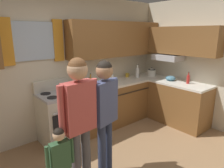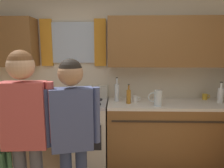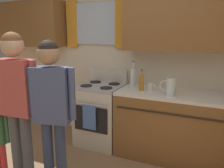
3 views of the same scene
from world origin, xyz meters
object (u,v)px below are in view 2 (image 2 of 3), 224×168
(water_pitcher, at_px, (158,98))
(adult_holding_child, at_px, (25,122))
(bottle_milk_white, at_px, (220,95))
(mug_mustard_yellow, at_px, (205,97))
(stove_oven, at_px, (86,129))
(mug_ceramic_white, at_px, (135,99))
(adult_in_plaid, at_px, (72,126))
(bottle_tall_clear, at_px, (117,92))
(bottle_oil_amber, at_px, (129,96))

(water_pitcher, relative_size, adult_holding_child, 0.13)
(bottle_milk_white, relative_size, mug_mustard_yellow, 2.60)
(stove_oven, relative_size, water_pitcher, 5.00)
(bottle_milk_white, xyz_separation_m, mug_ceramic_white, (-1.24, 0.00, -0.07))
(mug_ceramic_white, xyz_separation_m, adult_in_plaid, (-0.67, -1.22, 0.06))
(adult_holding_child, bearing_deg, mug_mustard_yellow, 33.90)
(bottle_tall_clear, height_order, water_pitcher, bottle_tall_clear)
(stove_oven, relative_size, bottle_tall_clear, 3.00)
(bottle_oil_amber, bearing_deg, adult_holding_child, -128.83)
(mug_ceramic_white, xyz_separation_m, water_pitcher, (0.29, -0.18, 0.06))
(bottle_oil_amber, distance_m, mug_ceramic_white, 0.14)
(bottle_tall_clear, xyz_separation_m, adult_in_plaid, (-0.39, -1.29, -0.04))
(mug_ceramic_white, bearing_deg, mug_mustard_yellow, 10.06)
(bottle_oil_amber, relative_size, water_pitcher, 1.30)
(bottle_tall_clear, xyz_separation_m, bottle_oil_amber, (0.17, -0.14, -0.03))
(bottle_milk_white, relative_size, adult_in_plaid, 0.20)
(stove_oven, height_order, bottle_tall_clear, bottle_tall_clear)
(bottle_milk_white, height_order, water_pitcher, bottle_milk_white)
(stove_oven, distance_m, adult_holding_child, 1.42)
(bottle_tall_clear, height_order, adult_holding_child, adult_holding_child)
(bottle_milk_white, relative_size, mug_ceramic_white, 2.49)
(mug_mustard_yellow, relative_size, adult_holding_child, 0.07)
(adult_in_plaid, bearing_deg, bottle_tall_clear, 73.13)
(bottle_tall_clear, relative_size, water_pitcher, 1.67)
(bottle_milk_white, bearing_deg, adult_in_plaid, -147.41)
(mug_mustard_yellow, xyz_separation_m, adult_holding_child, (-2.18, -1.46, 0.10))
(mug_mustard_yellow, relative_size, water_pitcher, 0.55)
(stove_oven, xyz_separation_m, mug_mustard_yellow, (1.85, 0.20, 0.48))
(water_pitcher, xyz_separation_m, adult_holding_child, (-1.36, -1.09, 0.04))
(mug_mustard_yellow, distance_m, water_pitcher, 0.90)
(stove_oven, bearing_deg, adult_holding_child, -104.45)
(mug_ceramic_white, bearing_deg, bottle_milk_white, -0.01)
(bottle_oil_amber, distance_m, adult_holding_child, 1.53)
(bottle_oil_amber, xyz_separation_m, adult_in_plaid, (-0.56, -1.15, -0.00))
(bottle_oil_amber, bearing_deg, adult_in_plaid, -116.05)
(mug_ceramic_white, relative_size, adult_holding_child, 0.08)
(stove_oven, bearing_deg, bottle_tall_clear, 9.40)
(bottle_oil_amber, xyz_separation_m, adult_holding_child, (-0.96, -1.19, 0.04))
(adult_holding_child, bearing_deg, stove_oven, 75.55)
(water_pitcher, distance_m, adult_in_plaid, 1.41)
(water_pitcher, bearing_deg, bottle_milk_white, 10.62)
(bottle_milk_white, xyz_separation_m, adult_in_plaid, (-1.91, -1.22, -0.01))
(bottle_milk_white, distance_m, bottle_oil_amber, 1.35)
(mug_mustard_yellow, bearing_deg, stove_oven, -173.70)
(stove_oven, distance_m, adult_in_plaid, 1.33)
(adult_holding_child, bearing_deg, bottle_tall_clear, 59.35)
(bottle_tall_clear, height_order, mug_mustard_yellow, bottle_tall_clear)
(bottle_tall_clear, bearing_deg, mug_mustard_yellow, 5.24)
(stove_oven, relative_size, mug_ceramic_white, 8.76)
(bottle_milk_white, bearing_deg, mug_ceramic_white, 179.99)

